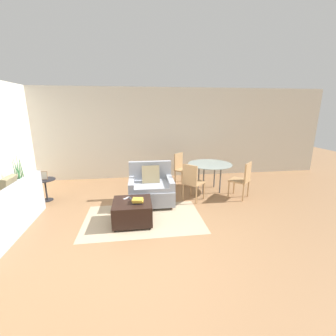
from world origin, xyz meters
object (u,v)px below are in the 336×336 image
(book_stack, at_px, (138,201))
(dining_chair_near_right, at_px, (243,178))
(potted_plant, at_px, (22,190))
(ottoman, at_px, (132,211))
(dining_chair_far_left, at_px, (181,167))
(armchair, at_px, (151,189))
(picture_frame, at_px, (44,176))
(dining_table, at_px, (210,167))
(dining_chair_near_left, at_px, (192,180))
(tv_remote_secondary, at_px, (126,198))
(side_table, at_px, (45,186))
(tv_remote_primary, at_px, (130,198))

(book_stack, xyz_separation_m, dining_chair_near_right, (2.52, 0.94, 0.05))
(potted_plant, bearing_deg, ottoman, -27.67)
(book_stack, height_order, potted_plant, potted_plant)
(dining_chair_far_left, bearing_deg, armchair, -127.24)
(dining_chair_far_left, bearing_deg, picture_frame, -167.45)
(armchair, bearing_deg, dining_table, 21.52)
(dining_table, height_order, dining_chair_far_left, dining_chair_far_left)
(ottoman, height_order, dining_chair_far_left, dining_chair_far_left)
(dining_chair_near_left, distance_m, dining_chair_near_right, 1.26)
(picture_frame, distance_m, dining_chair_far_left, 3.50)
(book_stack, relative_size, dining_table, 0.19)
(potted_plant, distance_m, dining_chair_near_left, 3.96)
(tv_remote_secondary, bearing_deg, dining_chair_near_right, 14.11)
(armchair, distance_m, side_table, 2.51)
(dining_table, relative_size, dining_chair_near_left, 1.27)
(side_table, xyz_separation_m, dining_table, (4.04, 0.13, 0.28))
(armchair, xyz_separation_m, picture_frame, (-2.46, 0.50, 0.27))
(armchair, xyz_separation_m, potted_plant, (-2.98, 0.47, -0.05))
(side_table, bearing_deg, dining_chair_far_left, 12.54)
(potted_plant, bearing_deg, dining_chair_near_right, -5.23)
(tv_remote_primary, bearing_deg, side_table, 148.88)
(armchair, bearing_deg, dining_chair_far_left, 52.76)
(side_table, bearing_deg, tv_remote_secondary, -31.68)
(ottoman, bearing_deg, book_stack, -35.54)
(book_stack, bearing_deg, tv_remote_primary, 121.45)
(potted_plant, height_order, dining_table, potted_plant)
(ottoman, relative_size, picture_frame, 3.73)
(tv_remote_secondary, height_order, dining_chair_far_left, dining_chair_far_left)
(potted_plant, bearing_deg, tv_remote_secondary, -25.42)
(book_stack, xyz_separation_m, dining_chair_near_left, (1.26, 0.94, 0.05))
(potted_plant, bearing_deg, dining_chair_near_left, -6.89)
(armchair, xyz_separation_m, dining_chair_near_left, (0.95, -0.01, 0.16))
(potted_plant, xyz_separation_m, picture_frame, (0.52, 0.03, 0.31))
(tv_remote_secondary, xyz_separation_m, dining_chair_far_left, (1.48, 1.95, 0.08))
(potted_plant, bearing_deg, dining_table, 1.95)
(side_table, bearing_deg, tv_remote_primary, -31.12)
(side_table, xyz_separation_m, dining_chair_near_right, (4.67, -0.50, 0.14))
(picture_frame, distance_m, dining_chair_near_left, 3.45)
(armchair, bearing_deg, ottoman, -115.54)
(tv_remote_primary, relative_size, dining_chair_near_right, 0.15)
(tv_remote_primary, height_order, side_table, side_table)
(dining_table, bearing_deg, ottoman, -143.20)
(tv_remote_primary, bearing_deg, potted_plant, 154.88)
(dining_chair_near_left, bearing_deg, tv_remote_primary, -153.29)
(book_stack, relative_size, tv_remote_secondary, 1.55)
(ottoman, distance_m, dining_chair_near_right, 2.78)
(picture_frame, height_order, dining_chair_near_left, dining_chair_near_left)
(ottoman, relative_size, tv_remote_secondary, 5.10)
(dining_table, bearing_deg, book_stack, -140.26)
(book_stack, height_order, dining_table, dining_table)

